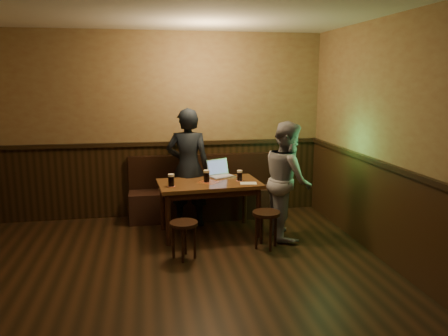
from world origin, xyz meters
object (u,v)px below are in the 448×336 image
stool_right (266,219)px  pint_mid (207,176)px  bench (202,197)px  person_suit (188,168)px  pub_table (209,189)px  laptop (220,172)px  pint_right (240,176)px  person_grey (288,180)px  pint_left (171,180)px  stool_left (184,229)px

stool_right → pint_mid: size_ratio=2.80×
bench → pint_mid: bench is taller
stool_right → person_suit: bearing=128.9°
pub_table → person_suit: 0.54m
laptop → person_suit: (-0.44, 0.11, 0.06)m
pint_mid → person_suit: 0.48m
pint_right → stool_right: bearing=-72.2°
pint_mid → person_grey: 1.09m
person_suit → pint_mid: bearing=127.0°
bench → person_grey: 1.52m
bench → pint_left: bench is taller
stool_right → bench: bearing=114.2°
laptop → stool_left: bearing=-140.8°
stool_right → pint_mid: (-0.66, 0.64, 0.44)m
person_grey → pint_mid: bearing=79.1°
stool_left → pint_right: pint_right is taller
person_suit → pub_table: bearing=130.6°
laptop → person_grey: size_ratio=0.26×
stool_left → stool_right: stool_right is taller
stool_left → person_grey: bearing=19.9°
bench → person_grey: size_ratio=1.41×
person_grey → stool_left: bearing=114.1°
stool_right → pint_right: bearing=107.8°
bench → pint_left: 1.16m
pint_right → person_suit: bearing=146.7°
person_suit → person_grey: (1.25, -0.72, -0.07)m
pint_left → laptop: 0.87m
stool_right → pint_right: 0.80m
pub_table → laptop: (0.20, 0.32, 0.16)m
stool_right → laptop: bearing=113.7°
bench → person_suit: (-0.24, -0.32, 0.54)m
stool_left → stool_right: size_ratio=0.96×
pint_right → stool_left: bearing=-136.5°
pint_right → bench: bearing=119.3°
bench → stool_right: size_ratio=4.67×
person_suit → pint_right: bearing=158.4°
stool_left → stool_right: (1.05, 0.16, 0.02)m
laptop → person_suit: size_ratio=0.24×
pub_table → person_suit: bearing=114.8°
pint_mid → laptop: bearing=53.5°
pub_table → person_grey: bearing=-19.7°
pint_left → stool_right: bearing=-23.0°
pub_table → pint_left: (-0.52, -0.16, 0.18)m
stool_left → pint_mid: (0.39, 0.80, 0.45)m
pint_left → pint_mid: (0.48, 0.16, 0.00)m
stool_left → person_suit: person_suit is taller
stool_left → bench: bearing=74.9°
bench → person_suit: size_ratio=1.29×
pint_left → person_grey: 1.54m
stool_left → stool_right: 1.06m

